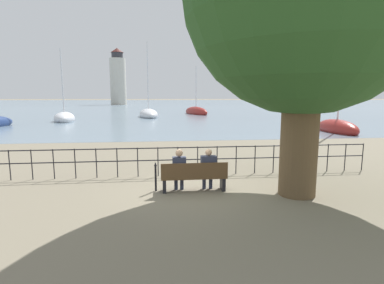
{
  "coord_description": "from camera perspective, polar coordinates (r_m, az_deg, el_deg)",
  "views": [
    {
      "loc": [
        -1.04,
        -8.72,
        2.81
      ],
      "look_at": [
        0.0,
        0.5,
        1.42
      ],
      "focal_mm": 28.0,
      "sensor_mm": 36.0,
      "label": 1
    }
  ],
  "objects": [
    {
      "name": "ground_plane",
      "position": [
        9.22,
        0.35,
        -9.23
      ],
      "size": [
        1000.0,
        1000.0,
        0.0
      ],
      "primitive_type": "plane",
      "color": "#7A705B"
    },
    {
      "name": "harbor_water",
      "position": [
        169.18,
        -6.13,
        7.51
      ],
      "size": [
        600.0,
        300.0,
        0.01
      ],
      "color": "slate",
      "rests_on": "ground_plane"
    },
    {
      "name": "park_bench",
      "position": [
        9.03,
        0.4,
        -6.7
      ],
      "size": [
        1.98,
        0.45,
        0.9
      ],
      "color": "brown",
      "rests_on": "ground_plane"
    },
    {
      "name": "seated_person_left",
      "position": [
        9.0,
        -2.46,
        -5.01
      ],
      "size": [
        0.4,
        0.35,
        1.29
      ],
      "color": "#2D3347",
      "rests_on": "ground_plane"
    },
    {
      "name": "seated_person_right",
      "position": [
        9.1,
        3.12,
        -4.9
      ],
      "size": [
        0.46,
        0.35,
        1.28
      ],
      "color": "#2D3347",
      "rests_on": "ground_plane"
    },
    {
      "name": "promenade_railing",
      "position": [
        10.83,
        -0.8,
        -2.76
      ],
      "size": [
        13.66,
        0.04,
        1.05
      ],
      "color": "black",
      "rests_on": "ground_plane"
    },
    {
      "name": "closed_umbrella",
      "position": [
        9.11,
        -6.95,
        -6.26
      ],
      "size": [
        0.09,
        0.09,
        0.89
      ],
      "color": "black",
      "rests_on": "ground_plane"
    },
    {
      "name": "sailboat_0",
      "position": [
        38.35,
        -23.12,
        4.16
      ],
      "size": [
        3.13,
        5.33,
        8.85
      ],
      "rotation": [
        0.0,
        0.0,
        0.18
      ],
      "color": "silver",
      "rests_on": "ground_plane"
    },
    {
      "name": "sailboat_1",
      "position": [
        50.48,
        0.76,
        5.75
      ],
      "size": [
        4.04,
        7.91,
        8.41
      ],
      "rotation": [
        0.0,
        0.0,
        0.31
      ],
      "color": "maroon",
      "rests_on": "ground_plane"
    },
    {
      "name": "sailboat_3",
      "position": [
        27.07,
        25.88,
        2.52
      ],
      "size": [
        2.03,
        5.47,
        12.4
      ],
      "rotation": [
        0.0,
        0.0,
        -0.04
      ],
      "color": "maroon",
      "rests_on": "ground_plane"
    },
    {
      "name": "sailboat_4",
      "position": [
        43.79,
        -8.28,
        5.23
      ],
      "size": [
        3.47,
        8.08,
        11.0
      ],
      "rotation": [
        0.0,
        0.0,
        0.12
      ],
      "color": "silver",
      "rests_on": "ground_plane"
    },
    {
      "name": "harbor_lighthouse",
      "position": [
        117.57,
        -13.91,
        11.62
      ],
      "size": [
        5.89,
        5.89,
        20.84
      ],
      "color": "beige",
      "rests_on": "ground_plane"
    }
  ]
}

